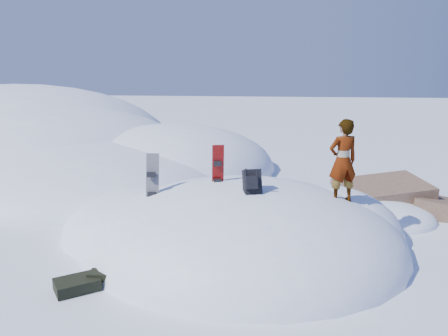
# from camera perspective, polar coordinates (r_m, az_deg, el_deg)

# --- Properties ---
(ground) EXTENTS (120.00, 120.00, 0.00)m
(ground) POSITION_cam_1_polar(r_m,az_deg,el_deg) (9.80, 2.59, -10.39)
(ground) COLOR white
(ground) RESTS_ON ground
(snow_mound) EXTENTS (8.00, 6.00, 3.00)m
(snow_mound) POSITION_cam_1_polar(r_m,az_deg,el_deg) (10.03, 1.73, -9.82)
(snow_mound) COLOR white
(snow_mound) RESTS_ON ground
(snow_ridge) EXTENTS (21.50, 18.50, 6.40)m
(snow_ridge) POSITION_cam_1_polar(r_m,az_deg,el_deg) (22.27, -22.56, 1.67)
(snow_ridge) COLOR white
(snow_ridge) RESTS_ON ground
(rock_outcrop) EXTENTS (4.68, 4.41, 1.68)m
(rock_outcrop) POSITION_cam_1_polar(r_m,az_deg,el_deg) (12.91, 20.65, -5.42)
(rock_outcrop) COLOR brown
(rock_outcrop) RESTS_ON ground
(snowboard_red) EXTENTS (0.30, 0.26, 1.35)m
(snowboard_red) POSITION_cam_1_polar(r_m,az_deg,el_deg) (9.45, -0.82, -0.83)
(snowboard_red) COLOR red
(snowboard_red) RESTS_ON snow_mound
(snowboard_dark) EXTENTS (0.29, 0.32, 1.44)m
(snowboard_dark) POSITION_cam_1_polar(r_m,az_deg,el_deg) (9.45, -9.36, -2.41)
(snowboard_dark) COLOR black
(snowboard_dark) RESTS_ON snow_mound
(backpack) EXTENTS (0.44, 0.50, 0.57)m
(backpack) POSITION_cam_1_polar(r_m,az_deg,el_deg) (8.68, 3.67, -1.79)
(backpack) COLOR black
(backpack) RESTS_ON snow_mound
(gear_pile) EXTENTS (1.01, 0.87, 0.26)m
(gear_pile) POSITION_cam_1_polar(r_m,az_deg,el_deg) (8.42, -18.18, -14.06)
(gear_pile) COLOR black
(gear_pile) RESTS_ON ground
(person) EXTENTS (0.74, 0.63, 1.73)m
(person) POSITION_cam_1_polar(r_m,az_deg,el_deg) (9.28, 15.26, 0.89)
(person) COLOR slate
(person) RESTS_ON snow_mound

